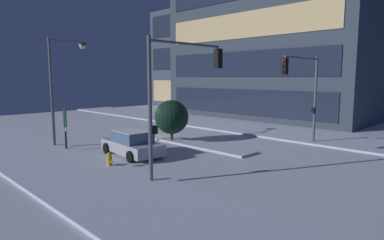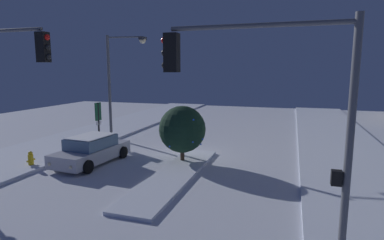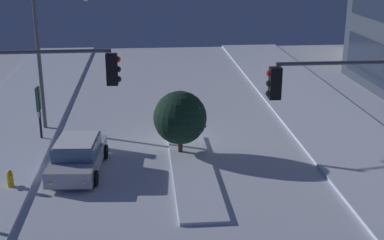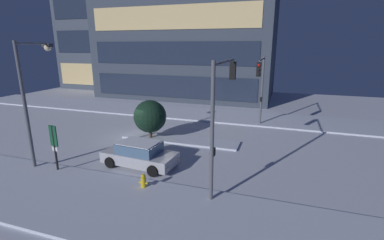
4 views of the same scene
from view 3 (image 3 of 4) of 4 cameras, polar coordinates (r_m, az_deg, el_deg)
The scene contains 10 objects.
ground at distance 26.15m, azimuth -1.79°, elevation -2.73°, with size 52.00×52.00×0.00m, color silver.
curb_strip_far at distance 27.99m, azimuth 16.33°, elevation -1.90°, with size 52.00×5.20×0.14m, color silver.
median_strip at distance 22.99m, azimuth 0.12°, elevation -5.60°, with size 9.00×1.80×0.14m, color silver.
car_near at distance 23.46m, azimuth -12.21°, elevation -3.83°, with size 4.65×2.41×1.49m.
traffic_light_corner_far_right at distance 17.62m, azimuth 16.83°, elevation 0.47°, with size 0.32×4.72×6.15m.
traffic_light_corner_near_right at distance 17.63m, azimuth -17.14°, elevation 1.16°, with size 0.32×4.86×6.47m.
street_lamp_arched at distance 28.16m, azimuth -14.68°, elevation 8.33°, with size 0.76×2.83×7.29m.
fire_hydrant at distance 22.62m, azimuth -18.97°, elevation -6.15°, with size 0.48×0.26×0.84m.
parking_info_sign at distance 27.28m, azimuth -16.16°, elevation 1.33°, with size 0.55×0.13×2.77m.
decorated_tree_median at distance 24.41m, azimuth -1.30°, elevation 0.25°, with size 2.48×2.48×3.06m.
Camera 3 is at (24.36, -1.41, 9.41)m, focal length 49.56 mm.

